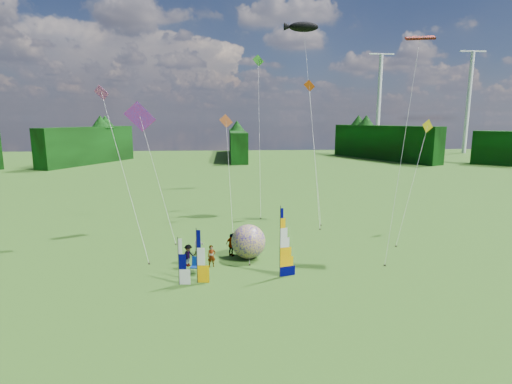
{
  "coord_description": "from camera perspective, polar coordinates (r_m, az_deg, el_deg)",
  "views": [
    {
      "loc": [
        -3.0,
        -23.07,
        10.52
      ],
      "look_at": [
        -1.0,
        4.0,
        5.5
      ],
      "focal_mm": 28.0,
      "sensor_mm": 36.0,
      "label": 1
    }
  ],
  "objects": [
    {
      "name": "treeline_ring",
      "position": [
        24.16,
        3.08,
        -5.19
      ],
      "size": [
        210.0,
        210.0,
        8.0
      ],
      "primitive_type": null,
      "color": "#0C4D0E",
      "rests_on": "ground"
    },
    {
      "name": "camp_chair",
      "position": [
        28.14,
        -8.67,
        -10.36
      ],
      "size": [
        0.78,
        0.78,
        1.14
      ],
      "primitive_type": null,
      "rotation": [
        0.0,
        0.0,
        -0.21
      ],
      "color": "navy",
      "rests_on": "ground"
    },
    {
      "name": "small_kite_red",
      "position": [
        39.82,
        -3.85,
        3.54
      ],
      "size": [
        5.12,
        10.73,
        11.45
      ],
      "primitive_type": null,
      "rotation": [
        0.0,
        0.0,
        0.22
      ],
      "color": "#E25A36",
      "rests_on": "ground"
    },
    {
      "name": "kite_whale",
      "position": [
        44.69,
        7.97,
        11.63
      ],
      "size": [
        7.34,
        15.61,
        22.99
      ],
      "primitive_type": null,
      "rotation": [
        0.0,
        0.0,
        -0.26
      ],
      "color": "black",
      "rests_on": "ground"
    },
    {
      "name": "spectator_c",
      "position": [
        29.48,
        -9.63,
        -8.92
      ],
      "size": [
        0.93,
        1.06,
        1.61
      ],
      "primitive_type": "imported",
      "rotation": [
        0.0,
        0.0,
        0.93
      ],
      "color": "#66594C",
      "rests_on": "ground"
    },
    {
      "name": "spectator_a",
      "position": [
        29.1,
        -6.36,
        -9.09
      ],
      "size": [
        0.67,
        0.52,
        1.61
      ],
      "primitive_type": "imported",
      "rotation": [
        0.0,
        0.0,
        0.26
      ],
      "color": "#66594C",
      "rests_on": "ground"
    },
    {
      "name": "ground",
      "position": [
        25.53,
        2.99,
        -13.87
      ],
      "size": [
        220.0,
        220.0,
        0.0
      ],
      "primitive_type": "plane",
      "color": "#3B6A22",
      "rests_on": "ground"
    },
    {
      "name": "kite_rainbow_delta",
      "position": [
        36.76,
        -14.06,
        3.96
      ],
      "size": [
        10.79,
        12.84,
        13.09
      ],
      "primitive_type": null,
      "rotation": [
        0.0,
        0.0,
        0.21
      ],
      "color": "red",
      "rests_on": "ground"
    },
    {
      "name": "kite_parafoil",
      "position": [
        32.49,
        20.41,
        8.07
      ],
      "size": [
        12.1,
        12.9,
        19.04
      ],
      "primitive_type": null,
      "rotation": [
        0.0,
        0.0,
        -0.43
      ],
      "color": "red",
      "rests_on": "ground"
    },
    {
      "name": "small_kite_yellow",
      "position": [
        38.2,
        21.55,
        2.09
      ],
      "size": [
        9.6,
        10.32,
        10.87
      ],
      "primitive_type": null,
      "rotation": [
        0.0,
        0.0,
        0.32
      ],
      "color": "yellow",
      "rests_on": "ground"
    },
    {
      "name": "small_kite_pink",
      "position": [
        33.41,
        -18.47,
        3.71
      ],
      "size": [
        8.97,
        11.23,
        13.79
      ],
      "primitive_type": null,
      "rotation": [
        0.0,
        0.0,
        -0.21
      ],
      "color": "#D947A6",
      "rests_on": "ground"
    },
    {
      "name": "side_banner_far",
      "position": [
        26.22,
        -11.01,
        -9.76
      ],
      "size": [
        0.92,
        0.17,
        3.07
      ],
      "primitive_type": null,
      "rotation": [
        0.0,
        0.0,
        -0.08
      ],
      "color": "white",
      "rests_on": "ground"
    },
    {
      "name": "feather_banner_main",
      "position": [
        26.72,
        3.46,
        -7.3
      ],
      "size": [
        1.27,
        0.43,
        4.74
      ],
      "primitive_type": null,
      "rotation": [
        0.0,
        0.0,
        0.26
      ],
      "color": "#010052",
      "rests_on": "ground"
    },
    {
      "name": "bol_inflatable",
      "position": [
        30.53,
        -1.09,
        -7.09
      ],
      "size": [
        3.08,
        3.08,
        2.61
      ],
      "primitive_type": "sphere",
      "rotation": [
        0.0,
        0.0,
        -0.2
      ],
      "color": "#1B098B",
      "rests_on": "ground"
    },
    {
      "name": "turbine_left",
      "position": [
        138.89,
        28.05,
        11.13
      ],
      "size": [
        8.0,
        1.2,
        30.0
      ],
      "primitive_type": null,
      "color": "silver",
      "rests_on": "ground"
    },
    {
      "name": "turbine_right",
      "position": [
        134.04,
        17.14,
        11.95
      ],
      "size": [
        8.0,
        1.2,
        30.0
      ],
      "primitive_type": null,
      "color": "silver",
      "rests_on": "ground"
    },
    {
      "name": "spectator_b",
      "position": [
        31.63,
        -8.2,
        -7.51
      ],
      "size": [
        0.8,
        0.42,
        1.62
      ],
      "primitive_type": "imported",
      "rotation": [
        0.0,
        0.0,
        0.04
      ],
      "color": "#66594C",
      "rests_on": "ground"
    },
    {
      "name": "side_banner_left",
      "position": [
        26.24,
        -8.45,
        -9.11
      ],
      "size": [
        0.99,
        0.19,
        3.54
      ],
      "primitive_type": null,
      "rotation": [
        0.0,
        0.0,
        -0.1
      ],
      "color": "#FFAA00",
      "rests_on": "ground"
    },
    {
      "name": "spectator_d",
      "position": [
        31.16,
        -3.52,
        -7.55
      ],
      "size": [
        1.05,
        1.02,
        1.77
      ],
      "primitive_type": "imported",
      "rotation": [
        0.0,
        0.0,
        2.38
      ],
      "color": "#66594C",
      "rests_on": "ground"
    },
    {
      "name": "small_kite_orange",
      "position": [
        41.64,
        8.35,
        6.28
      ],
      "size": [
        3.13,
        10.44,
        15.1
      ],
      "primitive_type": null,
      "rotation": [
        0.0,
        0.0,
        -0.07
      ],
      "color": "#E8490F",
      "rests_on": "ground"
    },
    {
      "name": "small_kite_green",
      "position": [
        46.26,
        0.49,
        9.03
      ],
      "size": [
        4.18,
        12.58,
        18.7
      ],
      "primitive_type": null,
      "rotation": [
        0.0,
        0.0,
        0.11
      ],
      "color": "green",
      "rests_on": "ground"
    }
  ]
}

